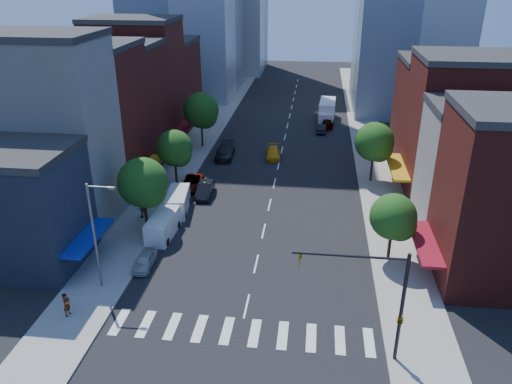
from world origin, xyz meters
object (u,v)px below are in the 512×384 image
parked_car_second (205,189)px  traffic_car_oncoming (322,128)px  parked_car_third (192,183)px  cargo_van_far (178,202)px  parked_car_front (145,260)px  cargo_van_near (162,227)px  box_truck (327,112)px  pedestrian_far (141,208)px  taxi (273,153)px  parked_car_rear (225,152)px  traffic_car_far (327,122)px  pedestrian_near (67,304)px

parked_car_second → traffic_car_oncoming: 28.84m
parked_car_third → traffic_car_oncoming: size_ratio=1.17×
parked_car_second → cargo_van_far: bearing=-117.8°
parked_car_front → cargo_van_near: cargo_van_near is taller
parked_car_second → box_truck: 35.08m
parked_car_third → pedestrian_far: 8.87m
taxi → traffic_car_oncoming: (6.56, 12.39, -0.02)m
parked_car_rear → taxi: bearing=3.3°
traffic_car_oncoming → traffic_car_far: bearing=-102.0°
parked_car_rear → box_truck: 24.01m
traffic_car_far → pedestrian_near: size_ratio=2.50×
parked_car_front → pedestrian_near: 8.04m
taxi → traffic_car_oncoming: taxi is taller
box_truck → pedestrian_far: (-19.12, -38.55, -0.43)m
parked_car_third → traffic_car_far: size_ratio=1.00×
pedestrian_near → parked_car_third: bearing=-2.7°
pedestrian_near → pedestrian_far: bearing=4.8°
parked_car_rear → traffic_car_far: 21.32m
parked_car_rear → pedestrian_near: 35.41m
pedestrian_far → parked_car_front: bearing=50.4°
traffic_car_oncoming → parked_car_rear: bearing=48.8°
parked_car_front → pedestrian_far: bearing=109.1°
cargo_van_far → pedestrian_near: bearing=-108.2°
box_truck → cargo_van_near: bearing=-107.2°
pedestrian_far → parked_car_rear: bearing=-165.6°
cargo_van_near → taxi: 24.60m
traffic_car_oncoming → box_truck: box_truck is taller
parked_car_rear → traffic_car_far: parked_car_rear is taller
cargo_van_far → box_truck: box_truck is taller
taxi → pedestrian_far: size_ratio=2.36×
parked_car_third → parked_car_rear: 10.89m
parked_car_third → traffic_car_far: 31.22m
parked_car_front → parked_car_second: bearing=81.1°
cargo_van_far → traffic_car_far: bearing=57.1°
parked_car_rear → parked_car_third: bearing=-103.6°
traffic_car_far → pedestrian_far: (-19.20, -35.08, 0.34)m
parked_car_third → cargo_van_far: size_ratio=0.88×
box_truck → parked_car_second: bearing=-109.8°
cargo_van_far → taxi: cargo_van_far is taller
parked_car_third → cargo_van_near: cargo_van_near is taller
parked_car_second → cargo_van_near: cargo_van_near is taller
traffic_car_far → cargo_van_near: bearing=68.1°
traffic_car_far → cargo_van_far: bearing=64.9°
parked_car_third → traffic_car_oncoming: traffic_car_oncoming is taller
parked_car_rear → cargo_van_far: bearing=-99.7°
parked_car_rear → pedestrian_near: pedestrian_near is taller
taxi → box_truck: box_truck is taller
taxi → traffic_car_far: traffic_car_far is taller
traffic_car_far → box_truck: (-0.08, 3.46, 0.77)m
parked_car_second → pedestrian_far: size_ratio=2.35×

